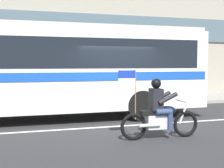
# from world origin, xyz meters

# --- Properties ---
(ground_plane) EXTENTS (60.00, 60.00, 0.00)m
(ground_plane) POSITION_xyz_m (0.00, 0.00, 0.00)
(ground_plane) COLOR #2B2B2D
(sidewalk_curb) EXTENTS (28.00, 3.80, 0.15)m
(sidewalk_curb) POSITION_xyz_m (0.00, 5.10, 0.07)
(sidewalk_curb) COLOR gray
(sidewalk_curb) RESTS_ON ground_plane
(lane_center_stripe) EXTENTS (26.60, 0.14, 0.01)m
(lane_center_stripe) POSITION_xyz_m (0.00, -0.60, 0.00)
(lane_center_stripe) COLOR silver
(lane_center_stripe) RESTS_ON ground_plane
(transit_bus) EXTENTS (11.06, 2.65, 3.22)m
(transit_bus) POSITION_xyz_m (-2.18, 1.19, 1.88)
(transit_bus) COLOR white
(transit_bus) RESTS_ON ground_plane
(motorcycle_with_rider) EXTENTS (2.20, 0.64, 1.78)m
(motorcycle_with_rider) POSITION_xyz_m (0.38, -2.35, 0.67)
(motorcycle_with_rider) COLOR black
(motorcycle_with_rider) RESTS_ON ground_plane
(fire_hydrant) EXTENTS (0.22, 0.30, 0.75)m
(fire_hydrant) POSITION_xyz_m (-3.95, 4.23, 0.52)
(fire_hydrant) COLOR gold
(fire_hydrant) RESTS_ON sidewalk_curb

